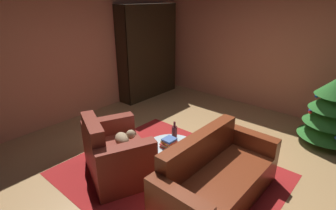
% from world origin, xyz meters
% --- Properties ---
extents(ground_plane, '(6.95, 6.95, 0.00)m').
position_xyz_m(ground_plane, '(0.00, 0.00, 0.00)').
color(ground_plane, tan).
extents(wall_back, '(5.91, 0.06, 2.64)m').
position_xyz_m(wall_back, '(0.00, 2.88, 1.32)').
color(wall_back, tan).
rests_on(wall_back, ground).
extents(wall_left, '(0.06, 5.83, 2.64)m').
position_xyz_m(wall_left, '(-2.92, 0.00, 1.32)').
color(wall_left, tan).
rests_on(wall_left, ground).
extents(area_rug, '(2.84, 2.40, 0.01)m').
position_xyz_m(area_rug, '(-0.15, -0.35, 0.00)').
color(area_rug, maroon).
rests_on(area_rug, ground).
extents(bookshelf_unit, '(0.39, 1.60, 2.18)m').
position_xyz_m(bookshelf_unit, '(-2.67, 1.90, 1.09)').
color(bookshelf_unit, black).
rests_on(bookshelf_unit, ground).
extents(armchair_red, '(1.26, 1.11, 0.89)m').
position_xyz_m(armchair_red, '(-0.74, -0.82, 0.32)').
color(armchair_red, maroon).
rests_on(armchair_red, ground).
extents(couch_red, '(0.79, 1.75, 0.81)m').
position_xyz_m(couch_red, '(0.56, -0.33, 0.28)').
color(couch_red, maroon).
rests_on(couch_red, ground).
extents(coffee_table, '(0.75, 0.75, 0.40)m').
position_xyz_m(coffee_table, '(-0.19, -0.28, 0.37)').
color(coffee_table, black).
rests_on(coffee_table, ground).
extents(book_stack_on_table, '(0.24, 0.20, 0.14)m').
position_xyz_m(book_stack_on_table, '(-0.22, -0.30, 0.47)').
color(book_stack_on_table, red).
rests_on(book_stack_on_table, coffee_table).
extents(bottle_on_table, '(0.08, 0.08, 0.29)m').
position_xyz_m(bottle_on_table, '(-0.29, -0.10, 0.52)').
color(bottle_on_table, '#501C20').
rests_on(bottle_on_table, coffee_table).
extents(decorated_tree, '(0.93, 0.93, 1.19)m').
position_xyz_m(decorated_tree, '(1.29, 2.05, 0.60)').
color(decorated_tree, brown).
rests_on(decorated_tree, ground).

